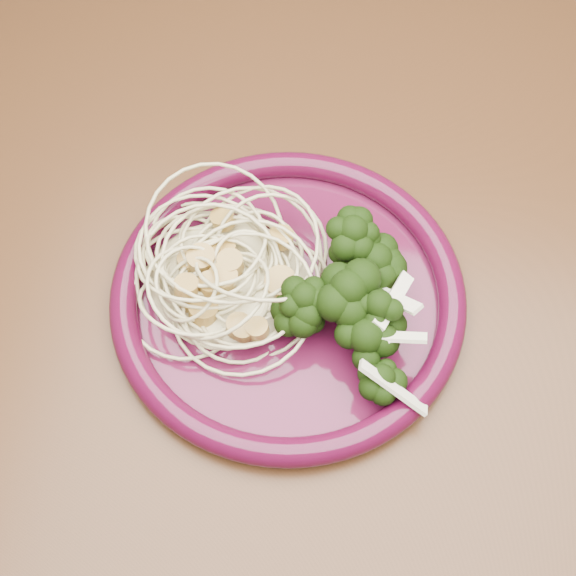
{
  "coord_description": "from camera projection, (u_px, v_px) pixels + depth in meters",
  "views": [
    {
      "loc": [
        -0.02,
        -0.26,
        1.26
      ],
      "look_at": [
        -0.08,
        0.02,
        0.77
      ],
      "focal_mm": 50.0,
      "sensor_mm": 36.0,
      "label": 1
    }
  ],
  "objects": [
    {
      "name": "broccoli_pile",
      "position": [
        364.0,
        298.0,
        0.55
      ],
      "size": [
        0.1,
        0.15,
        0.05
      ],
      "primitive_type": "ellipsoid",
      "rotation": [
        0.0,
        0.0,
        -0.06
      ],
      "color": "black",
      "rests_on": "dinner_plate"
    },
    {
      "name": "scallop_cluster",
      "position": [
        226.0,
        250.0,
        0.55
      ],
      "size": [
        0.12,
        0.12,
        0.04
      ],
      "primitive_type": null,
      "rotation": [
        0.0,
        0.0,
        -0.06
      ],
      "color": "#AF8A3E",
      "rests_on": "spaghetti_pile"
    },
    {
      "name": "spaghetti_pile",
      "position": [
        229.0,
        275.0,
        0.57
      ],
      "size": [
        0.13,
        0.11,
        0.03
      ],
      "primitive_type": "ellipsoid",
      "rotation": [
        0.0,
        0.0,
        -0.06
      ],
      "color": "#C6BD89",
      "rests_on": "dinner_plate"
    },
    {
      "name": "dining_table",
      "position": [
        378.0,
        400.0,
        0.65
      ],
      "size": [
        1.2,
        0.8,
        0.75
      ],
      "color": "#472814",
      "rests_on": "ground"
    },
    {
      "name": "dinner_plate",
      "position": [
        288.0,
        295.0,
        0.58
      ],
      "size": [
        0.27,
        0.27,
        0.02
      ],
      "rotation": [
        0.0,
        0.0,
        -0.06
      ],
      "color": "#440D26",
      "rests_on": "dining_table"
    },
    {
      "name": "onion_garnish",
      "position": [
        367.0,
        274.0,
        0.52
      ],
      "size": [
        0.07,
        0.1,
        0.05
      ],
      "primitive_type": null,
      "rotation": [
        0.0,
        0.0,
        -0.06
      ],
      "color": "#F1EFCA",
      "rests_on": "broccoli_pile"
    }
  ]
}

